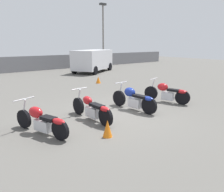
{
  "coord_description": "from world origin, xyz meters",
  "views": [
    {
      "loc": [
        -4.76,
        -5.76,
        2.5
      ],
      "look_at": [
        0.0,
        0.21,
        0.65
      ],
      "focal_mm": 35.0,
      "sensor_mm": 36.0,
      "label": 1
    }
  ],
  "objects_px": {
    "motorcycle_slot_2": "(134,99)",
    "traffic_cone_far": "(98,80)",
    "motorcycle_slot_0": "(42,120)",
    "traffic_cone_near": "(107,129)",
    "light_pole_left": "(103,29)",
    "parked_van": "(93,60)",
    "motorcycle_slot_1": "(92,109)",
    "motorcycle_slot_3": "(167,93)"
  },
  "relations": [
    {
      "from": "motorcycle_slot_2",
      "to": "parked_van",
      "type": "xyz_separation_m",
      "value": [
        5.21,
        10.58,
        0.64
      ]
    },
    {
      "from": "light_pole_left",
      "to": "motorcycle_slot_2",
      "type": "height_order",
      "value": "light_pole_left"
    },
    {
      "from": "traffic_cone_near",
      "to": "traffic_cone_far",
      "type": "distance_m",
      "value": 8.31
    },
    {
      "from": "motorcycle_slot_2",
      "to": "traffic_cone_near",
      "type": "bearing_deg",
      "value": -154.79
    },
    {
      "from": "motorcycle_slot_1",
      "to": "traffic_cone_near",
      "type": "bearing_deg",
      "value": -108.41
    },
    {
      "from": "motorcycle_slot_0",
      "to": "light_pole_left",
      "type": "bearing_deg",
      "value": 30.28
    },
    {
      "from": "motorcycle_slot_1",
      "to": "parked_van",
      "type": "xyz_separation_m",
      "value": [
        7.09,
        10.54,
        0.68
      ]
    },
    {
      "from": "motorcycle_slot_0",
      "to": "parked_van",
      "type": "distance_m",
      "value": 13.82
    },
    {
      "from": "motorcycle_slot_2",
      "to": "traffic_cone_far",
      "type": "height_order",
      "value": "motorcycle_slot_2"
    },
    {
      "from": "motorcycle_slot_2",
      "to": "traffic_cone_near",
      "type": "distance_m",
      "value": 2.67
    },
    {
      "from": "motorcycle_slot_1",
      "to": "traffic_cone_far",
      "type": "height_order",
      "value": "motorcycle_slot_1"
    },
    {
      "from": "motorcycle_slot_0",
      "to": "motorcycle_slot_1",
      "type": "relative_size",
      "value": 0.94
    },
    {
      "from": "light_pole_left",
      "to": "parked_van",
      "type": "relative_size",
      "value": 1.34
    },
    {
      "from": "light_pole_left",
      "to": "motorcycle_slot_1",
      "type": "xyz_separation_m",
      "value": [
        -10.53,
        -13.64,
        -3.53
      ]
    },
    {
      "from": "traffic_cone_near",
      "to": "parked_van",
      "type": "bearing_deg",
      "value": 57.8
    },
    {
      "from": "motorcycle_slot_3",
      "to": "traffic_cone_far",
      "type": "relative_size",
      "value": 4.74
    },
    {
      "from": "traffic_cone_near",
      "to": "traffic_cone_far",
      "type": "relative_size",
      "value": 1.12
    },
    {
      "from": "motorcycle_slot_0",
      "to": "motorcycle_slot_1",
      "type": "distance_m",
      "value": 1.73
    },
    {
      "from": "motorcycle_slot_3",
      "to": "parked_van",
      "type": "xyz_separation_m",
      "value": [
        3.29,
        10.65,
        0.65
      ]
    },
    {
      "from": "motorcycle_slot_0",
      "to": "traffic_cone_near",
      "type": "xyz_separation_m",
      "value": [
        1.32,
        -1.31,
        -0.16
      ]
    },
    {
      "from": "traffic_cone_far",
      "to": "parked_van",
      "type": "bearing_deg",
      "value": 59.51
    },
    {
      "from": "light_pole_left",
      "to": "traffic_cone_near",
      "type": "relative_size",
      "value": 13.75
    },
    {
      "from": "motorcycle_slot_1",
      "to": "motorcycle_slot_3",
      "type": "height_order",
      "value": "motorcycle_slot_3"
    },
    {
      "from": "motorcycle_slot_0",
      "to": "motorcycle_slot_3",
      "type": "xyz_separation_m",
      "value": [
        5.53,
        -0.04,
        0.03
      ]
    },
    {
      "from": "motorcycle_slot_0",
      "to": "traffic_cone_far",
      "type": "xyz_separation_m",
      "value": [
        5.89,
        5.63,
        -0.18
      ]
    },
    {
      "from": "motorcycle_slot_0",
      "to": "traffic_cone_near",
      "type": "distance_m",
      "value": 1.87
    },
    {
      "from": "traffic_cone_far",
      "to": "motorcycle_slot_1",
      "type": "bearing_deg",
      "value": -126.79
    },
    {
      "from": "motorcycle_slot_2",
      "to": "traffic_cone_near",
      "type": "relative_size",
      "value": 4.51
    },
    {
      "from": "motorcycle_slot_0",
      "to": "motorcycle_slot_2",
      "type": "height_order",
      "value": "motorcycle_slot_2"
    },
    {
      "from": "light_pole_left",
      "to": "traffic_cone_far",
      "type": "relative_size",
      "value": 15.39
    },
    {
      "from": "motorcycle_slot_2",
      "to": "parked_van",
      "type": "distance_m",
      "value": 11.81
    },
    {
      "from": "parked_van",
      "to": "traffic_cone_near",
      "type": "xyz_separation_m",
      "value": [
        -7.51,
        -11.92,
        -0.84
      ]
    },
    {
      "from": "light_pole_left",
      "to": "traffic_cone_near",
      "type": "bearing_deg",
      "value": -126.07
    },
    {
      "from": "motorcycle_slot_3",
      "to": "traffic_cone_near",
      "type": "height_order",
      "value": "motorcycle_slot_3"
    },
    {
      "from": "traffic_cone_far",
      "to": "motorcycle_slot_0",
      "type": "bearing_deg",
      "value": -136.3
    },
    {
      "from": "motorcycle_slot_1",
      "to": "motorcycle_slot_2",
      "type": "height_order",
      "value": "motorcycle_slot_2"
    },
    {
      "from": "light_pole_left",
      "to": "traffic_cone_far",
      "type": "height_order",
      "value": "light_pole_left"
    },
    {
      "from": "parked_van",
      "to": "traffic_cone_near",
      "type": "relative_size",
      "value": 10.25
    },
    {
      "from": "light_pole_left",
      "to": "motorcycle_slot_2",
      "type": "bearing_deg",
      "value": -122.29
    },
    {
      "from": "light_pole_left",
      "to": "parked_van",
      "type": "bearing_deg",
      "value": -137.91
    },
    {
      "from": "motorcycle_slot_0",
      "to": "motorcycle_slot_2",
      "type": "xyz_separation_m",
      "value": [
        3.61,
        0.03,
        0.05
      ]
    },
    {
      "from": "motorcycle_slot_1",
      "to": "traffic_cone_far",
      "type": "distance_m",
      "value": 6.95
    }
  ]
}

